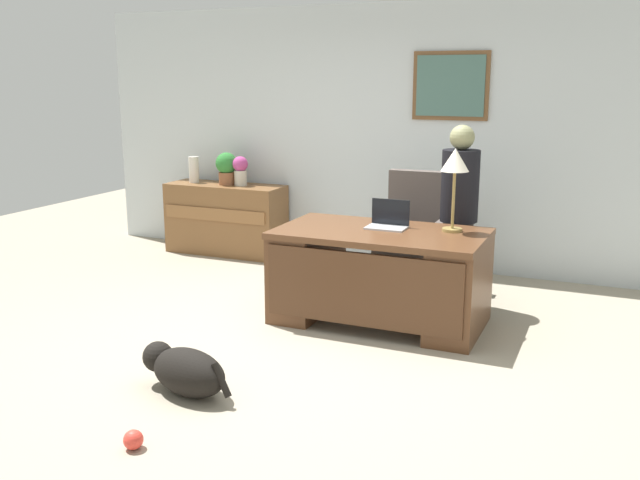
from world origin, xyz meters
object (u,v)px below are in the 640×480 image
Objects in this scene: laptop at (388,221)px; potted_plant at (226,167)px; credenza at (226,219)px; armchair at (414,238)px; person_standing at (459,215)px; vase_with_flowers at (240,170)px; desk at (379,274)px; desk_lamp at (455,165)px; vase_empty at (194,170)px; dog_lying at (185,370)px; dog_toy_ball at (133,440)px.

laptop is 2.72m from potted_plant.
armchair is at bearing -11.97° from credenza.
person_standing is at bearing -35.55° from armchair.
credenza is at bearing -179.62° from vase_with_flowers.
desk is at bearing -33.16° from credenza.
desk_lamp reaches higher than vase_empty.
vase_with_flowers reaches higher than dog_lying.
laptop is 2.56m from vase_with_flowers.
credenza is at bearing 116.64° from dog_lying.
person_standing is 5.36× the size of vase_empty.
laptop is at bearing -30.21° from credenza.
desk_lamp is 2.99m from vase_with_flowers.
person_standing is at bearing -16.55° from credenza.
dog_toy_ball is (2.18, -3.97, -0.88)m from vase_empty.
dog_toy_ball is at bearing -108.41° from person_standing.
vase_with_flowers is 0.61m from vase_empty.
potted_plant is at bearing 149.49° from laptop.
laptop is 3.09m from vase_empty.
dog_toy_ball is (-1.04, -3.13, -0.75)m from person_standing.
potted_plant is at bearing 0.00° from vase_empty.
desk_lamp is 1.83× the size of potted_plant.
dog_toy_ball is at bearing -112.35° from desk_lamp.
vase_with_flowers reaches higher than vase_empty.
vase_empty is at bearing 180.00° from potted_plant.
vase_empty reaches higher than credenza.
person_standing is at bearing 55.43° from desk.
armchair is (-0.00, 1.03, 0.08)m from desk.
dog_lying is 6.63× the size of dog_toy_ball.
desk reaches higher than dog_lying.
potted_plant is at bearing 155.31° from desk_lamp.
dog_toy_ball is at bearing -102.66° from laptop.
vase_empty reaches higher than desk.
laptop is at bearing 69.37° from dog_lying.
dog_toy_ball is at bearing -68.36° from vase_with_flowers.
dog_lying is (1.64, -3.28, -0.24)m from credenza.
credenza is at bearing 168.03° from armchair.
armchair is at bearing -10.27° from vase_empty.
vase_with_flowers is at bearing 111.64° from dog_toy_ball.
credenza is 4.60× the size of vase_empty.
vase_with_flowers is at bearing -0.00° from vase_empty.
laptop is at bearing -130.59° from person_standing.
vase_empty reaches higher than laptop.
credenza is 0.61m from vase_with_flowers.
desk_lamp reaches higher than credenza.
desk_lamp is at bearing -83.66° from person_standing.
laptop is 2.94× the size of dog_toy_ball.
vase_empty is 2.70× the size of dog_toy_ball.
credenza is at bearing 149.79° from laptop.
laptop is (0.72, 1.90, 0.67)m from dog_lying.
person_standing reaches higher than vase_with_flowers.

